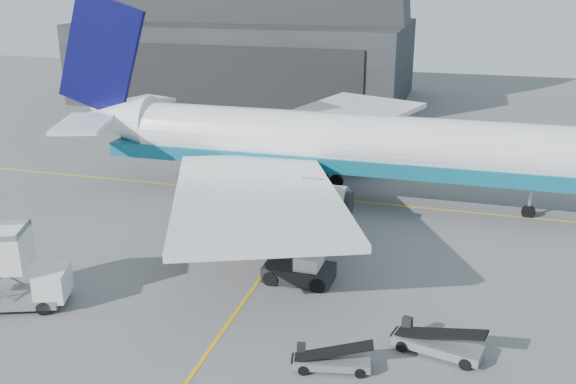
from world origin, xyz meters
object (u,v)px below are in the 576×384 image
(pushback_tug, at_px, (301,270))
(airliner, at_px, (322,143))
(belt_loader_a, at_px, (331,360))
(belt_loader_b, at_px, (437,343))
(catering_truck, at_px, (1,270))

(pushback_tug, bearing_deg, airliner, 99.95)
(airliner, xyz_separation_m, belt_loader_a, (6.37, -25.67, -4.63))
(airliner, xyz_separation_m, pushback_tug, (2.36, -16.45, -4.33))
(belt_loader_b, bearing_deg, airliner, 130.43)
(pushback_tug, bearing_deg, belt_loader_a, -64.70)
(catering_truck, distance_m, belt_loader_a, 20.73)
(catering_truck, relative_size, belt_loader_a, 1.75)
(airliner, height_order, pushback_tug, airliner)
(belt_loader_a, bearing_deg, belt_loader_b, 18.99)
(airliner, bearing_deg, belt_loader_a, -76.06)
(airliner, distance_m, pushback_tug, 17.17)
(belt_loader_a, bearing_deg, pushback_tug, 102.62)
(catering_truck, bearing_deg, pushback_tug, 6.33)
(airliner, bearing_deg, belt_loader_b, -63.02)
(belt_loader_a, bearing_deg, catering_truck, 166.38)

